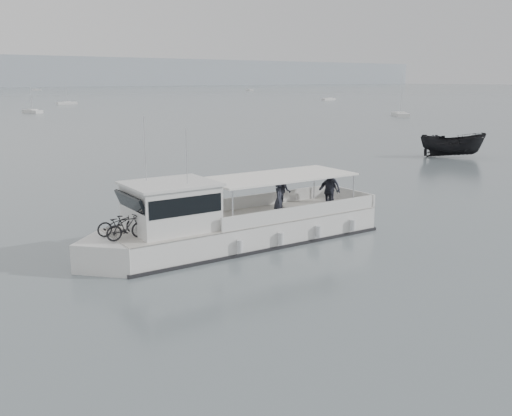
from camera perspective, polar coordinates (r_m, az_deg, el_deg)
ground at (r=24.59m, az=-9.53°, el=-5.43°), size 1400.00×1400.00×0.00m
tour_boat at (r=26.32m, az=-3.24°, el=-1.70°), size 15.16×4.91×6.31m
dark_motorboat at (r=59.96m, az=19.06°, el=5.99°), size 6.06×6.15×2.42m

